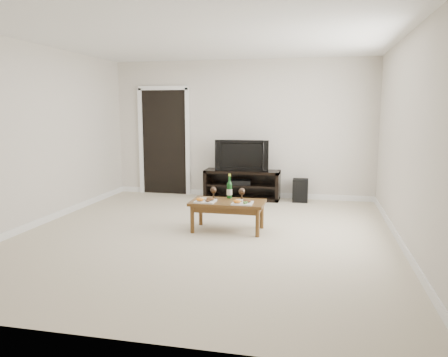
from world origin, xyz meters
TOP-DOWN VIEW (x-y plane):
  - floor at (0.00, 0.00)m, footprint 5.50×5.50m
  - back_wall at (0.00, 2.77)m, footprint 5.00×0.04m
  - ceiling at (0.00, 0.00)m, footprint 5.00×5.50m
  - doorway at (-1.55, 2.73)m, footprint 0.90×0.02m
  - media_console at (0.07, 2.50)m, footprint 1.41×0.45m
  - television at (0.07, 2.50)m, footprint 1.00×0.18m
  - av_receiver at (0.03, 2.48)m, footprint 0.44×0.36m
  - subwoofer at (1.15, 2.49)m, footprint 0.28×0.28m
  - coffee_table at (0.25, 0.30)m, footprint 1.02×0.56m
  - plate_left at (-0.04, 0.19)m, footprint 0.27×0.27m
  - plate_right at (0.48, 0.17)m, footprint 0.27×0.27m
  - wine_bottle at (0.23, 0.51)m, footprint 0.07×0.07m
  - goblet_left at (0.01, 0.44)m, footprint 0.09×0.09m
  - goblet_right at (0.43, 0.43)m, footprint 0.09×0.09m

SIDE VIEW (x-z plane):
  - floor at x=0.00m, z-range 0.00..0.00m
  - subwoofer at x=1.15m, z-range 0.00..0.42m
  - coffee_table at x=0.25m, z-range 0.00..0.42m
  - media_console at x=0.07m, z-range 0.00..0.55m
  - av_receiver at x=0.03m, z-range 0.29..0.36m
  - plate_left at x=-0.04m, z-range 0.42..0.49m
  - plate_right at x=0.48m, z-range 0.42..0.49m
  - goblet_left at x=0.01m, z-range 0.42..0.59m
  - goblet_right at x=0.43m, z-range 0.42..0.59m
  - wine_bottle at x=0.23m, z-range 0.42..0.77m
  - television at x=0.07m, z-range 0.55..1.12m
  - doorway at x=-1.55m, z-range 0.00..2.05m
  - back_wall at x=0.00m, z-range 0.00..2.60m
  - ceiling at x=0.00m, z-range 2.60..2.64m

